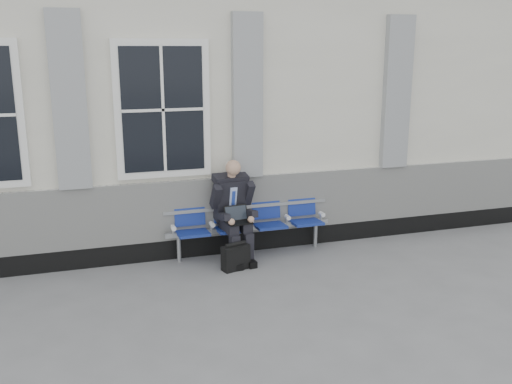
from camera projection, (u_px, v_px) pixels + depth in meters
name	position (u px, v px, depth m)	size (l,w,h in m)	color
ground	(159.00, 301.00, 7.17)	(70.00, 70.00, 0.00)	slate
station_building	(124.00, 100.00, 9.83)	(14.40, 4.40, 4.49)	silver
bench	(249.00, 219.00, 8.72)	(2.60, 0.47, 0.91)	#9EA0A3
businessman	(233.00, 207.00, 8.45)	(0.65, 0.88, 1.52)	black
briefcase	(236.00, 257.00, 8.17)	(0.43, 0.28, 0.41)	black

